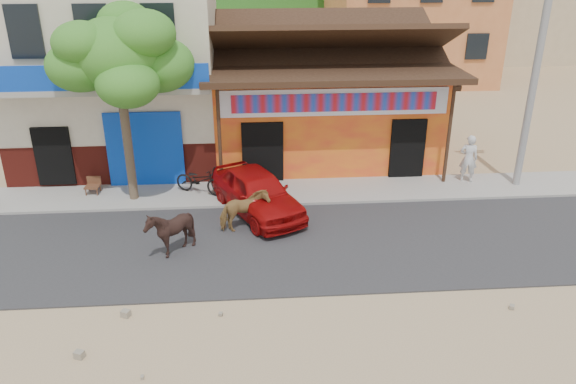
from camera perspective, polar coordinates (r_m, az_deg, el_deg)
name	(u,v)px	position (r m, az deg, el deg)	size (l,w,h in m)	color
ground	(291,298)	(13.39, 0.28, -10.73)	(120.00, 120.00, 0.00)	#9E825B
road	(283,245)	(15.50, -0.46, -5.44)	(60.00, 5.00, 0.04)	#28282B
sidewalk	(276,193)	(18.61, -1.20, -0.07)	(60.00, 2.00, 0.12)	gray
dance_club	(322,108)	(21.97, 3.44, 8.48)	(8.00, 6.00, 3.60)	orange
cafe_building	(119,67)	(21.88, -16.77, 12.05)	(7.00, 6.00, 7.00)	beige
tree	(123,107)	(17.77, -16.39, 8.27)	(3.00, 3.00, 6.00)	#2D721E
utility_pole	(537,66)	(19.59, 23.95, 11.61)	(0.24, 0.24, 8.00)	gray
cow_tan	(244,211)	(16.09, -4.46, -1.91)	(0.64, 1.40, 1.18)	olive
cow_dark	(170,231)	(15.05, -11.87, -3.93)	(1.09, 1.23, 1.35)	black
red_car	(257,192)	(17.04, -3.16, 0.00)	(1.61, 4.01, 1.37)	#9E0B0B
scooter	(200,180)	(18.48, -8.98, 1.18)	(0.61, 1.74, 0.91)	black
pedestrian	(469,158)	(20.04, 17.87, 3.26)	(0.60, 0.40, 1.65)	silver
cafe_chair_right	(92,179)	(19.32, -19.32, 1.22)	(0.46, 0.46, 0.98)	#53281B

